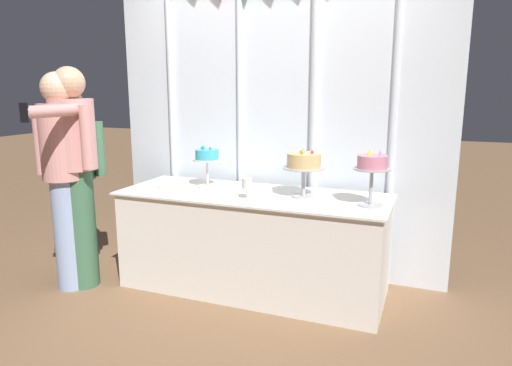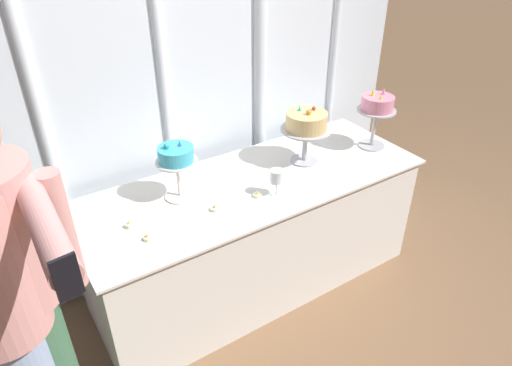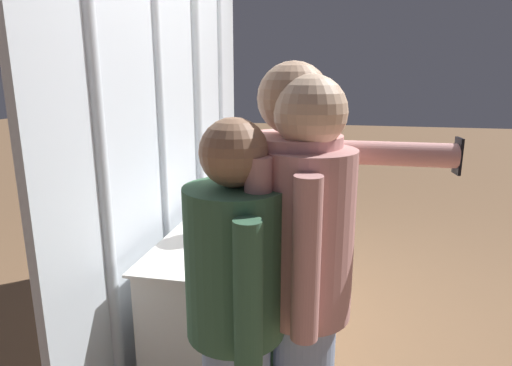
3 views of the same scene
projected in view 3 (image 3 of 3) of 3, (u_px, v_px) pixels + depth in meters
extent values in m
plane|color=#846042|center=(265.00, 318.00, 3.10)|extent=(24.00, 24.00, 0.00)
cube|color=silver|center=(176.00, 115.00, 2.87)|extent=(2.88, 0.04, 2.83)
cylinder|color=silver|center=(98.00, 135.00, 1.94)|extent=(0.07, 0.07, 2.83)
cylinder|color=silver|center=(160.00, 119.00, 2.58)|extent=(0.06, 0.06, 2.83)
cylinder|color=silver|center=(197.00, 110.00, 3.20)|extent=(0.09, 0.09, 2.83)
cylinder|color=silver|center=(220.00, 104.00, 3.78)|extent=(0.06, 0.06, 2.83)
cube|color=white|center=(251.00, 267.00, 3.03)|extent=(2.01, 0.71, 0.76)
cube|color=white|center=(250.00, 214.00, 2.93)|extent=(2.06, 0.76, 0.01)
cylinder|color=silver|center=(220.00, 233.00, 2.54)|extent=(0.16, 0.16, 0.01)
cylinder|color=silver|center=(219.00, 215.00, 2.51)|extent=(0.02, 0.02, 0.21)
cylinder|color=silver|center=(219.00, 197.00, 2.48)|extent=(0.22, 0.22, 0.01)
cylinder|color=#3DB2D1|center=(219.00, 190.00, 2.47)|extent=(0.19, 0.19, 0.08)
cone|color=blue|center=(220.00, 179.00, 2.49)|extent=(0.02, 0.02, 0.03)
sphere|color=#2DB2B7|center=(215.00, 182.00, 2.42)|extent=(0.03, 0.03, 0.03)
cylinder|color=#B2B2B7|center=(257.00, 196.00, 3.30)|extent=(0.17, 0.17, 0.01)
cylinder|color=#B2B2B7|center=(257.00, 182.00, 3.28)|extent=(0.03, 0.03, 0.20)
cylinder|color=#B2B2B7|center=(257.00, 169.00, 3.25)|extent=(0.31, 0.31, 0.01)
cylinder|color=#DBB775|center=(257.00, 161.00, 3.24)|extent=(0.25, 0.25, 0.10)
sphere|color=#DB333D|center=(258.00, 151.00, 3.28)|extent=(0.02, 0.02, 0.02)
cone|color=#2DB2B7|center=(250.00, 152.00, 3.21)|extent=(0.02, 0.02, 0.03)
sphere|color=orange|center=(261.00, 153.00, 3.21)|extent=(0.03, 0.03, 0.03)
cylinder|color=#B2B2B7|center=(278.00, 181.00, 3.76)|extent=(0.17, 0.17, 0.01)
cylinder|color=#B2B2B7|center=(279.00, 167.00, 3.73)|extent=(0.02, 0.02, 0.24)
cylinder|color=#B2B2B7|center=(279.00, 152.00, 3.70)|extent=(0.25, 0.25, 0.01)
cylinder|color=pink|center=(279.00, 147.00, 3.68)|extent=(0.20, 0.20, 0.09)
cone|color=pink|center=(279.00, 138.00, 3.72)|extent=(0.03, 0.03, 0.04)
cone|color=yellow|center=(275.00, 139.00, 3.65)|extent=(0.03, 0.03, 0.04)
cone|color=yellow|center=(283.00, 140.00, 3.64)|extent=(0.02, 0.02, 0.03)
cylinder|color=silver|center=(278.00, 213.00, 2.92)|extent=(0.06, 0.06, 0.00)
cylinder|color=silver|center=(278.00, 207.00, 2.91)|extent=(0.01, 0.01, 0.08)
cylinder|color=silver|center=(278.00, 196.00, 2.89)|extent=(0.07, 0.07, 0.07)
cylinder|color=beige|center=(223.00, 257.00, 2.20)|extent=(0.04, 0.04, 0.02)
sphere|color=#F9CC4C|center=(223.00, 253.00, 2.20)|extent=(0.01, 0.01, 0.01)
cylinder|color=beige|center=(253.00, 256.00, 2.21)|extent=(0.04, 0.04, 0.02)
sphere|color=#F9CC4C|center=(253.00, 253.00, 2.21)|extent=(0.01, 0.01, 0.01)
cylinder|color=beige|center=(259.00, 230.00, 2.59)|extent=(0.05, 0.05, 0.02)
sphere|color=#F9CC4C|center=(259.00, 227.00, 2.59)|extent=(0.01, 0.01, 0.01)
cylinder|color=beige|center=(269.00, 216.00, 2.83)|extent=(0.04, 0.04, 0.02)
sphere|color=#F9CC4C|center=(269.00, 214.00, 2.82)|extent=(0.01, 0.01, 0.01)
cylinder|color=#3D6B4C|center=(235.00, 262.00, 1.42)|extent=(0.43, 0.43, 0.50)
sphere|color=#A37556|center=(234.00, 153.00, 1.33)|extent=(0.21, 0.21, 0.21)
cube|color=#664C84|center=(280.00, 258.00, 1.38)|extent=(0.04, 0.02, 0.32)
cylinder|color=#3D6B4C|center=(248.00, 295.00, 1.23)|extent=(0.08, 0.08, 0.44)
cylinder|color=#3D6B4C|center=(225.00, 242.00, 1.62)|extent=(0.08, 0.08, 0.44)
cylinder|color=#D6938E|center=(291.00, 212.00, 1.51)|extent=(0.43, 0.43, 0.53)
sphere|color=tan|center=(293.00, 98.00, 1.41)|extent=(0.24, 0.24, 0.24)
cube|color=#664C84|center=(335.00, 207.00, 1.47)|extent=(0.04, 0.02, 0.34)
cylinder|color=#D6938E|center=(258.00, 232.00, 1.34)|extent=(0.08, 0.08, 0.47)
cylinder|color=#D6938E|center=(317.00, 200.00, 1.68)|extent=(0.08, 0.08, 0.47)
cylinder|color=#D6938E|center=(307.00, 234.00, 1.45)|extent=(0.34, 0.34, 0.57)
sphere|color=beige|center=(310.00, 112.00, 1.35)|extent=(0.23, 0.23, 0.23)
cube|color=#232328|center=(350.00, 229.00, 1.42)|extent=(0.04, 0.01, 0.37)
cylinder|color=#D6938E|center=(306.00, 261.00, 1.26)|extent=(0.08, 0.08, 0.50)
cylinder|color=#D6938E|center=(381.00, 153.00, 1.53)|extent=(0.08, 0.50, 0.08)
cube|color=black|center=(458.00, 156.00, 1.48)|extent=(0.06, 0.02, 0.12)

